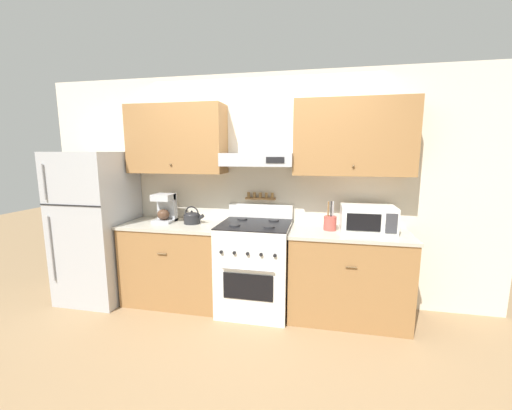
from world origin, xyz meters
name	(u,v)px	position (x,y,z in m)	size (l,w,h in m)	color
ground_plane	(249,323)	(0.00, 0.00, 0.00)	(16.00, 16.00, 0.00)	#937551
wall_back	(262,173)	(0.02, 0.60, 1.47)	(5.20, 0.46, 2.55)	beige
counter_left	(176,262)	(-0.93, 0.33, 0.46)	(1.12, 0.64, 0.91)	olive
counter_right	(347,275)	(0.96, 0.33, 0.46)	(1.19, 0.64, 0.91)	olive
stove_range	(255,266)	(0.00, 0.30, 0.49)	(0.73, 0.70, 1.12)	white
refrigerator	(97,226)	(-1.86, 0.25, 0.85)	(0.72, 0.77, 1.70)	#ADAFB5
tea_kettle	(192,217)	(-0.73, 0.36, 0.98)	(0.24, 0.18, 0.20)	#232326
coffee_maker	(165,208)	(-1.07, 0.39, 1.07)	(0.21, 0.23, 0.32)	#ADAFB5
microwave	(368,219)	(1.14, 0.38, 1.04)	(0.52, 0.37, 0.26)	white
utensil_crock	(330,223)	(0.77, 0.36, 0.99)	(0.13, 0.13, 0.30)	#B24C42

